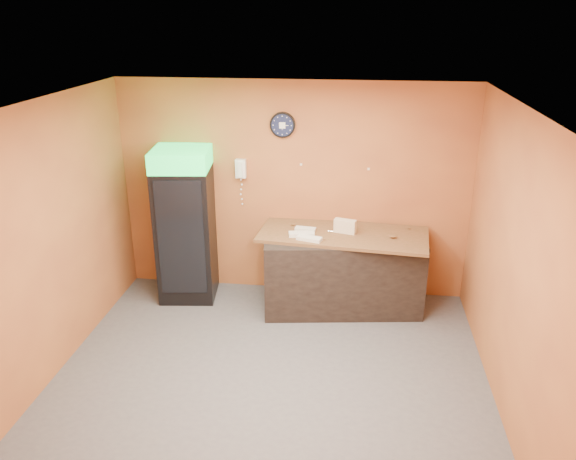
# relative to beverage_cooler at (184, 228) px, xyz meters

# --- Properties ---
(floor) EXTENTS (4.50, 4.50, 0.00)m
(floor) POSITION_rel_beverage_cooler_xyz_m (1.36, -1.61, -0.97)
(floor) COLOR #47474C
(floor) RESTS_ON ground
(back_wall) EXTENTS (4.50, 0.02, 2.80)m
(back_wall) POSITION_rel_beverage_cooler_xyz_m (1.36, 0.39, 0.43)
(back_wall) COLOR #B86A34
(back_wall) RESTS_ON floor
(left_wall) EXTENTS (0.02, 4.00, 2.80)m
(left_wall) POSITION_rel_beverage_cooler_xyz_m (-0.89, -1.61, 0.43)
(left_wall) COLOR #B86A34
(left_wall) RESTS_ON floor
(right_wall) EXTENTS (0.02, 4.00, 2.80)m
(right_wall) POSITION_rel_beverage_cooler_xyz_m (3.61, -1.61, 0.43)
(right_wall) COLOR #B86A34
(right_wall) RESTS_ON floor
(ceiling) EXTENTS (4.50, 4.00, 0.02)m
(ceiling) POSITION_rel_beverage_cooler_xyz_m (1.36, -1.61, 1.83)
(ceiling) COLOR white
(ceiling) RESTS_ON back_wall
(beverage_cooler) EXTENTS (0.77, 0.78, 1.99)m
(beverage_cooler) POSITION_rel_beverage_cooler_xyz_m (0.00, 0.00, 0.00)
(beverage_cooler) COLOR black
(beverage_cooler) RESTS_ON floor
(prep_counter) EXTENTS (2.05, 1.12, 0.97)m
(prep_counter) POSITION_rel_beverage_cooler_xyz_m (2.03, -0.04, -0.49)
(prep_counter) COLOR black
(prep_counter) RESTS_ON floor
(wall_clock) EXTENTS (0.32, 0.06, 0.32)m
(wall_clock) POSITION_rel_beverage_cooler_xyz_m (1.23, 0.37, 1.28)
(wall_clock) COLOR black
(wall_clock) RESTS_ON back_wall
(wall_phone) EXTENTS (0.13, 0.11, 0.24)m
(wall_phone) POSITION_rel_beverage_cooler_xyz_m (0.69, 0.34, 0.71)
(wall_phone) COLOR white
(wall_phone) RESTS_ON back_wall
(butcher_paper) EXTENTS (2.13, 1.08, 0.04)m
(butcher_paper) POSITION_rel_beverage_cooler_xyz_m (2.03, -0.04, 0.02)
(butcher_paper) COLOR brown
(butcher_paper) RESTS_ON prep_counter
(sub_roll_stack) EXTENTS (0.28, 0.16, 0.17)m
(sub_roll_stack) POSITION_rel_beverage_cooler_xyz_m (2.05, -0.02, 0.13)
(sub_roll_stack) COLOR beige
(sub_roll_stack) RESTS_ON butcher_paper
(wrapped_sandwich_left) EXTENTS (0.32, 0.17, 0.04)m
(wrapped_sandwich_left) POSITION_rel_beverage_cooler_xyz_m (1.53, -0.19, 0.06)
(wrapped_sandwich_left) COLOR silver
(wrapped_sandwich_left) RESTS_ON butcher_paper
(wrapped_sandwich_mid) EXTENTS (0.32, 0.19, 0.04)m
(wrapped_sandwich_mid) POSITION_rel_beverage_cooler_xyz_m (1.63, -0.32, 0.06)
(wrapped_sandwich_mid) COLOR silver
(wrapped_sandwich_mid) RESTS_ON butcher_paper
(wrapped_sandwich_right) EXTENTS (0.27, 0.13, 0.04)m
(wrapped_sandwich_right) POSITION_rel_beverage_cooler_xyz_m (1.56, -0.01, 0.06)
(wrapped_sandwich_right) COLOR silver
(wrapped_sandwich_right) RESTS_ON butcher_paper
(kitchen_tool) EXTENTS (0.06, 0.06, 0.06)m
(kitchen_tool) POSITION_rel_beverage_cooler_xyz_m (1.99, -0.02, 0.07)
(kitchen_tool) COLOR silver
(kitchen_tool) RESTS_ON butcher_paper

